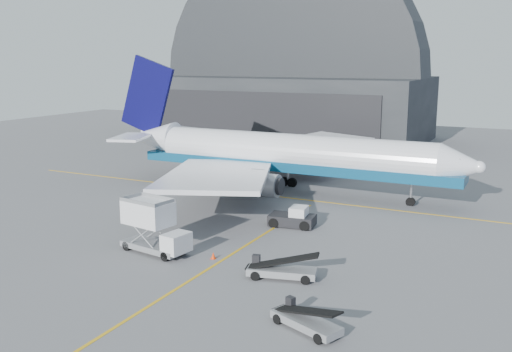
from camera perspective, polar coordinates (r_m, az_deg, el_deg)
The scene contains 9 objects.
ground at distance 45.50m, azimuth -2.81°, elevation -8.07°, with size 200.00×200.00×0.00m, color #565659.
taxi_lines at distance 56.35m, azimuth 3.50°, elevation -4.16°, with size 80.00×42.12×0.02m.
hangar at distance 111.10m, azimuth 3.65°, elevation 8.64°, with size 50.00×28.30×28.00m.
airliner at distance 66.56m, azimuth 2.23°, elevation 2.23°, with size 45.41×44.04×15.94m.
catering_truck at distance 46.57m, azimuth -10.25°, elevation -5.05°, with size 6.33×3.17×4.16m.
pushback_tug at distance 53.40m, azimuth 3.77°, elevation -4.25°, with size 4.47×2.95×1.95m.
belt_loader_a at distance 41.09m, azimuth 2.53°, elevation -9.36°, with size 5.32×2.83×1.99m.
belt_loader_b at distance 33.99m, azimuth 4.98°, elevation -14.18°, with size 4.77×3.06×1.81m.
traffic_cone at distance 45.04m, azimuth -4.30°, elevation -7.95°, with size 0.37×0.37×0.54m.
Camera 1 is at (21.02, -37.32, 15.34)m, focal length 40.00 mm.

